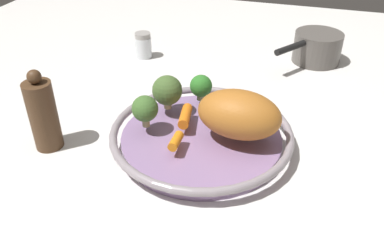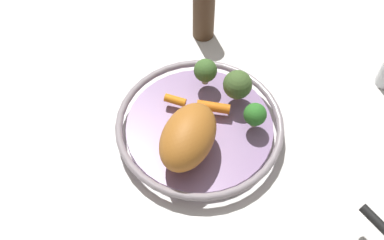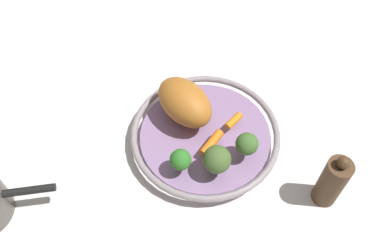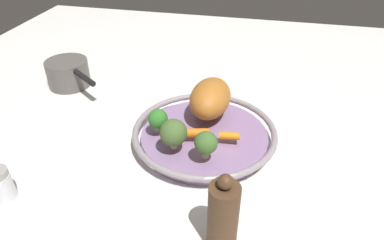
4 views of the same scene
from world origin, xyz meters
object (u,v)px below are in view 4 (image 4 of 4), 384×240
object	(u,v)px
broccoli_floret_mid	(158,119)
broccoli_floret_small	(206,143)
broccoli_floret_large	(173,133)
baby_carrot_left	(194,133)
roast_chicken_piece	(210,98)
pepper_mill	(223,216)
saucepan	(68,73)
serving_bowl	(204,135)
baby_carrot_back	(230,136)
salt_shaker	(1,185)

from	to	relation	value
broccoli_floret_mid	broccoli_floret_small	xyz separation A→B (m)	(0.12, -0.07, 0.01)
broccoli_floret_large	broccoli_floret_small	xyz separation A→B (m)	(0.07, -0.02, -0.00)
baby_carrot_left	broccoli_floret_mid	bearing A→B (deg)	175.99
roast_chicken_piece	pepper_mill	xyz separation A→B (m)	(0.08, -0.34, -0.01)
baby_carrot_left	saucepan	size ratio (longest dim) A/B	0.33
pepper_mill	broccoli_floret_mid	bearing A→B (deg)	127.35
broccoli_floret_mid	pepper_mill	bearing A→B (deg)	-52.65
baby_carrot_left	broccoli_floret_small	bearing A→B (deg)	-58.89
serving_bowl	baby_carrot_back	size ratio (longest dim) A/B	7.70
baby_carrot_left	pepper_mill	xyz separation A→B (m)	(0.10, -0.24, 0.02)
broccoli_floret_large	saucepan	world-z (taller)	broccoli_floret_large
serving_bowl	pepper_mill	xyz separation A→B (m)	(0.08, -0.27, 0.05)
pepper_mill	broccoli_floret_large	bearing A→B (deg)	125.33
roast_chicken_piece	pepper_mill	world-z (taller)	pepper_mill
broccoli_floret_mid	salt_shaker	distance (m)	0.34
broccoli_floret_small	serving_bowl	bearing A→B (deg)	102.34
baby_carrot_left	serving_bowl	bearing A→B (deg)	65.19
broccoli_floret_large	salt_shaker	xyz separation A→B (m)	(-0.30, -0.18, -0.04)
pepper_mill	saucepan	bearing A→B (deg)	139.37
baby_carrot_back	broccoli_floret_small	size ratio (longest dim) A/B	0.72
roast_chicken_piece	broccoli_floret_small	bearing A→B (deg)	-82.65
broccoli_floret_large	saucepan	xyz separation A→B (m)	(-0.40, 0.27, -0.04)
salt_shaker	saucepan	distance (m)	0.46
roast_chicken_piece	pepper_mill	bearing A→B (deg)	-76.33
baby_carrot_back	broccoli_floret_small	xyz separation A→B (m)	(-0.04, -0.07, 0.03)
broccoli_floret_mid	pepper_mill	size ratio (longest dim) A/B	0.34
serving_bowl	saucepan	xyz separation A→B (m)	(-0.45, 0.19, 0.02)
baby_carrot_back	saucepan	xyz separation A→B (m)	(-0.52, 0.22, -0.01)
saucepan	broccoli_floret_mid	bearing A→B (deg)	-31.78
serving_bowl	baby_carrot_back	bearing A→B (deg)	-24.24
broccoli_floret_large	saucepan	distance (m)	0.49
baby_carrot_left	broccoli_floret_small	world-z (taller)	broccoli_floret_small
baby_carrot_left	salt_shaker	size ratio (longest dim) A/B	0.96
baby_carrot_left	broccoli_floret_large	size ratio (longest dim) A/B	0.97
broccoli_floret_small	saucepan	size ratio (longest dim) A/B	0.31
broccoli_floret_small	saucepan	distance (m)	0.56
serving_bowl	broccoli_floret_small	xyz separation A→B (m)	(0.02, -0.10, 0.06)
roast_chicken_piece	broccoli_floret_mid	bearing A→B (deg)	-136.35
roast_chicken_piece	broccoli_floret_small	xyz separation A→B (m)	(0.02, -0.17, -0.01)
salt_shaker	broccoli_floret_small	bearing A→B (deg)	23.68
serving_bowl	baby_carrot_left	world-z (taller)	baby_carrot_left
broccoli_floret_small	broccoli_floret_large	bearing A→B (deg)	167.38
baby_carrot_left	salt_shaker	world-z (taller)	salt_shaker
serving_bowl	broccoli_floret_large	xyz separation A→B (m)	(-0.05, -0.08, 0.06)
baby_carrot_back	pepper_mill	xyz separation A→B (m)	(0.02, -0.25, 0.02)
serving_bowl	broccoli_floret_small	world-z (taller)	broccoli_floret_small
broccoli_floret_small	saucepan	world-z (taller)	broccoli_floret_small
broccoli_floret_small	broccoli_floret_mid	bearing A→B (deg)	150.57
broccoli_floret_mid	saucepan	world-z (taller)	broccoli_floret_mid
serving_bowl	roast_chicken_piece	xyz separation A→B (m)	(0.00, 0.07, 0.06)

